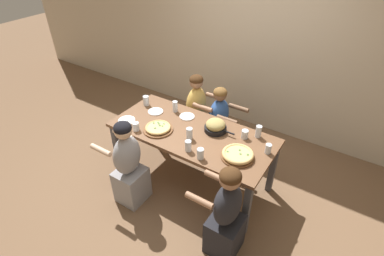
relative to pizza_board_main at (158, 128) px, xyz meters
The scene contains 22 objects.
ground_plane 0.90m from the pizza_board_main, 28.39° to the left, with size 18.00×18.00×0.00m, color brown.
restaurant_back_panel 2.07m from the pizza_board_main, 79.27° to the left, with size 10.00×0.06×3.20m, color beige.
dining_table 0.42m from the pizza_board_main, 28.39° to the left, with size 1.96×0.88×0.78m.
pizza_board_main is the anchor object (origin of this frame).
pizza_board_second 1.01m from the pizza_board_main, ahead, with size 0.36×0.36×0.06m.
skillet_bowl 0.68m from the pizza_board_main, 31.51° to the left, with size 0.38×0.26×0.15m.
empty_plate_a 0.41m from the pizza_board_main, 132.87° to the left, with size 0.20×0.20×0.02m.
empty_plate_b 0.44m from the pizza_board_main, 72.59° to the left, with size 0.19×0.19×0.02m.
empty_plate_c 0.45m from the pizza_board_main, behind, with size 0.21×0.21×0.02m.
cocktail_glass_blue 0.26m from the pizza_board_main, 146.69° to the right, with size 0.08×0.08×0.13m.
drinking_glass_a 1.02m from the pizza_board_main, 24.06° to the left, with size 0.08×0.08×0.10m.
drinking_glass_b 0.71m from the pizza_board_main, 13.05° to the right, with size 0.07×0.07×0.12m.
drinking_glass_c 0.41m from the pizza_board_main, ahead, with size 0.07×0.07×0.14m.
drinking_glass_d 0.53m from the pizza_board_main, 13.59° to the right, with size 0.07×0.07×0.13m.
drinking_glass_e 1.29m from the pizza_board_main, 13.83° to the left, with size 0.07×0.07×0.11m.
drinking_glass_f 0.46m from the pizza_board_main, 98.90° to the left, with size 0.07×0.07×0.15m.
drinking_glass_g 1.17m from the pizza_board_main, 26.47° to the left, with size 0.07×0.07×0.14m.
drinking_glass_h 0.62m from the pizza_board_main, 142.94° to the left, with size 0.08×0.08×0.13m.
diner_far_center 0.98m from the pizza_board_main, 66.75° to the left, with size 0.51×0.40×1.07m.
diner_far_midleft 0.90m from the pizza_board_main, 89.92° to the left, with size 0.51×0.40×1.15m.
diner_near_midleft 0.56m from the pizza_board_main, 100.20° to the right, with size 0.51×0.40×1.13m.
diner_near_right 1.30m from the pizza_board_main, 21.71° to the right, with size 0.51×0.40×1.11m.
Camera 1 is at (1.55, -2.39, 2.86)m, focal length 28.00 mm.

